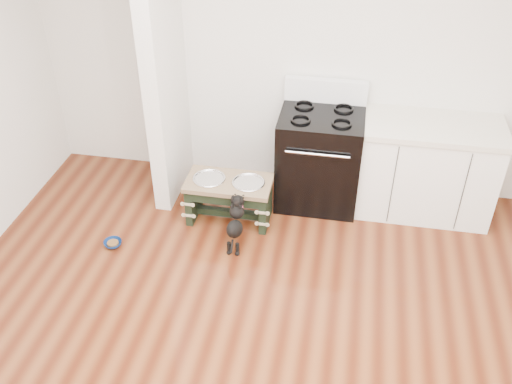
% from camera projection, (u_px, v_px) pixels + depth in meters
% --- Properties ---
extents(ground, '(5.00, 5.00, 0.00)m').
position_uv_depth(ground, '(249.00, 375.00, 3.93)').
color(ground, '#461A0C').
rests_on(ground, ground).
extents(room_shell, '(5.00, 5.00, 5.00)m').
position_uv_depth(room_shell, '(247.00, 182.00, 2.99)').
color(room_shell, silver).
rests_on(room_shell, ground).
extents(partition_wall, '(0.15, 0.80, 2.70)m').
position_uv_depth(partition_wall, '(163.00, 60.00, 5.00)').
color(partition_wall, silver).
rests_on(partition_wall, ground).
extents(oven_range, '(0.76, 0.69, 1.14)m').
position_uv_depth(oven_range, '(319.00, 157.00, 5.35)').
color(oven_range, black).
rests_on(oven_range, ground).
extents(cabinet_run, '(1.24, 0.64, 0.91)m').
position_uv_depth(cabinet_run, '(426.00, 169.00, 5.23)').
color(cabinet_run, white).
rests_on(cabinet_run, ground).
extents(dog_feeder, '(0.78, 0.41, 0.44)m').
position_uv_depth(dog_feeder, '(229.00, 192.00, 5.18)').
color(dog_feeder, black).
rests_on(dog_feeder, ground).
extents(puppy, '(0.14, 0.40, 0.47)m').
position_uv_depth(puppy, '(236.00, 222.00, 4.90)').
color(puppy, black).
rests_on(puppy, ground).
extents(floor_bowl, '(0.20, 0.20, 0.05)m').
position_uv_depth(floor_bowl, '(113.00, 244.00, 5.03)').
color(floor_bowl, navy).
rests_on(floor_bowl, ground).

